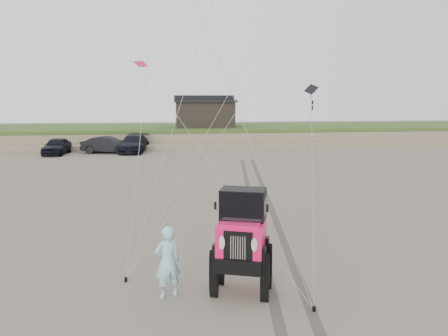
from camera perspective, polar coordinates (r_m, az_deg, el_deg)
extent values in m
plane|color=#6B6054|center=(11.34, 3.70, -15.49)|extent=(160.00, 160.00, 0.00)
cube|color=#7A6B54|center=(48.32, -5.03, 4.24)|extent=(160.00, 12.00, 1.40)
cube|color=#2D4719|center=(48.26, -5.05, 5.25)|extent=(160.00, 12.00, 0.35)
cube|color=#7A6B54|center=(41.90, -4.64, 2.90)|extent=(160.00, 3.50, 0.50)
cube|color=black|center=(47.32, -2.58, 6.99)|extent=(6.00, 5.00, 2.60)
cube|color=black|center=(47.29, -2.59, 8.71)|extent=(6.40, 5.40, 0.25)
cube|color=black|center=(47.29, -2.60, 9.17)|extent=(6.40, 1.20, 0.50)
imported|color=black|center=(39.92, -21.00, 2.70)|extent=(1.94, 4.30, 1.43)
imported|color=black|center=(39.46, -14.96, 2.95)|extent=(4.66, 2.43, 1.46)
imported|color=black|center=(39.62, -11.71, 3.14)|extent=(2.74, 5.47, 1.53)
imported|color=#9AE2EE|center=(10.66, -7.39, -12.08)|extent=(0.74, 0.61, 1.75)
cube|color=black|center=(14.26, 11.33, 10.06)|extent=(0.33, 0.48, 0.35)
cube|color=#E41C58|center=(17.76, -10.83, 13.22)|extent=(0.55, 0.55, 0.28)
cylinder|color=black|center=(11.97, -12.70, -14.02)|extent=(0.08, 0.08, 0.12)
cylinder|color=black|center=(10.44, 11.69, -17.57)|extent=(0.08, 0.08, 0.12)
cube|color=#4C443D|center=(19.06, 3.78, -5.26)|extent=(4.42, 29.74, 0.01)
cube|color=#4C443D|center=(19.23, 6.13, -5.16)|extent=(4.42, 29.74, 0.01)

